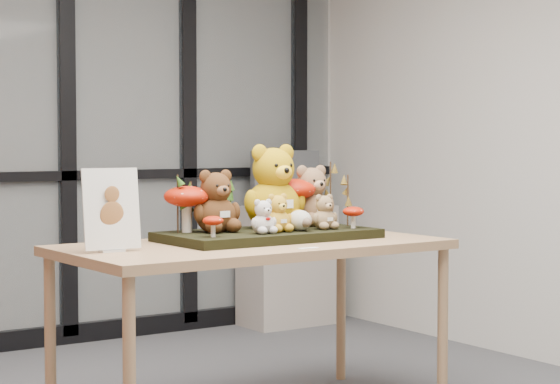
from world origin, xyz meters
TOP-DOWN VIEW (x-y plane):
  - room_shell at (0.00, 0.00)m, footprint 5.00×5.00m
  - display_table at (0.49, 0.38)m, footprint 1.75×0.90m
  - diorama_tray at (0.62, 0.44)m, footprint 1.00×0.52m
  - bear_pooh_yellow at (0.70, 0.53)m, footprint 0.34×0.31m
  - bear_brown_medium at (0.37, 0.51)m, footprint 0.24×0.22m
  - bear_tan_back at (0.95, 0.57)m, footprint 0.25×0.23m
  - bear_small_yellow at (0.61, 0.36)m, footprint 0.15×0.14m
  - bear_white_bow at (0.51, 0.32)m, footprint 0.13×0.12m
  - bear_beige_small at (0.87, 0.35)m, footprint 0.14×0.13m
  - plush_cream_hedgehog at (0.72, 0.34)m, footprint 0.08×0.08m
  - mushroom_back_left at (0.25, 0.57)m, footprint 0.21×0.21m
  - mushroom_back_right at (0.84, 0.58)m, footprint 0.23×0.23m
  - mushroom_front_left at (0.24, 0.31)m, footprint 0.09×0.09m
  - mushroom_front_right at (1.01, 0.32)m, footprint 0.10×0.10m
  - sprig_green_far_left at (0.21, 0.56)m, footprint 0.05×0.05m
  - sprig_green_mid_left at (0.30, 0.62)m, footprint 0.05×0.05m
  - sprig_dry_far_right at (1.06, 0.56)m, footprint 0.05×0.05m
  - sprig_dry_mid_right at (1.07, 0.43)m, footprint 0.05×0.05m
  - sprig_green_centre at (0.51, 0.64)m, footprint 0.05×0.05m
  - sign_holder at (-0.20, 0.38)m, footprint 0.25×0.06m
  - label_card at (0.55, 0.03)m, footprint 0.10×0.03m
  - cabinet at (1.95, 2.25)m, footprint 0.61×0.36m
  - monitor at (1.95, 2.27)m, footprint 0.53×0.06m

SIDE VIEW (x-z plane):
  - cabinet at x=1.95m, z-range 0.00..0.82m
  - display_table at x=0.49m, z-range 0.34..1.15m
  - label_card at x=0.55m, z-range 0.81..0.81m
  - diorama_tray at x=0.62m, z-range 0.81..0.85m
  - mushroom_front_left at x=0.24m, z-range 0.85..0.95m
  - plush_cream_hedgehog at x=0.72m, z-range 0.85..0.96m
  - mushroom_front_right at x=1.01m, z-range 0.85..0.97m
  - bear_white_bow at x=0.51m, z-range 0.85..1.02m
  - bear_beige_small at x=0.87m, z-range 0.85..1.03m
  - bear_small_yellow at x=0.61m, z-range 0.85..1.05m
  - sprig_green_mid_left at x=0.30m, z-range 0.85..1.08m
  - sprig_green_centre at x=0.51m, z-range 0.85..1.08m
  - mushroom_back_left at x=0.25m, z-range 0.85..1.09m
  - sign_holder at x=-0.20m, z-range 0.80..1.15m
  - sprig_dry_mid_right at x=1.07m, z-range 0.85..1.10m
  - mushroom_back_right at x=0.84m, z-range 0.85..1.11m
  - sprig_green_far_left at x=0.21m, z-range 0.85..1.12m
  - monitor at x=1.95m, z-range 0.82..1.20m
  - sprig_dry_far_right at x=1.06m, z-range 0.85..1.16m
  - bear_brown_medium at x=0.37m, z-range 0.85..1.17m
  - bear_tan_back at x=0.95m, z-range 0.85..1.18m
  - bear_pooh_yellow at x=0.70m, z-range 0.85..1.29m
  - room_shell at x=0.00m, z-range -0.82..4.18m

